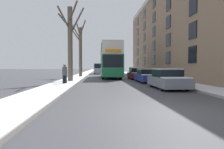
{
  "coord_description": "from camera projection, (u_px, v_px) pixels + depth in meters",
  "views": [
    {
      "loc": [
        -1.99,
        -6.4,
        1.47
      ],
      "look_at": [
        -0.45,
        15.97,
        0.65
      ],
      "focal_mm": 32.0,
      "sensor_mm": 36.0,
      "label": 1
    }
  ],
  "objects": [
    {
      "name": "ground_plane",
      "position": [
        159.0,
        112.0,
        6.57
      ],
      "size": [
        320.0,
        320.0,
        0.0
      ],
      "primitive_type": "plane",
      "color": "#424247"
    },
    {
      "name": "sidewalk_left",
      "position": [
        88.0,
        72.0,
        59.07
      ],
      "size": [
        2.23,
        130.0,
        0.16
      ],
      "color": "gray",
      "rests_on": "ground"
    },
    {
      "name": "sidewalk_right",
      "position": [
        121.0,
        72.0,
        59.74
      ],
      "size": [
        2.23,
        130.0,
        0.16
      ],
      "color": "gray",
      "rests_on": "ground"
    },
    {
      "name": "terrace_facade_right",
      "position": [
        194.0,
        30.0,
        26.02
      ],
      "size": [
        9.1,
        40.62,
        12.7
      ],
      "color": "#8C7056",
      "rests_on": "ground"
    },
    {
      "name": "bare_tree_left_0",
      "position": [
        70.0,
        41.0,
        19.08
      ],
      "size": [
        2.39,
        3.13,
        7.49
      ],
      "color": "brown",
      "rests_on": "ground"
    },
    {
      "name": "bare_tree_left_1",
      "position": [
        80.0,
        49.0,
        28.65
      ],
      "size": [
        2.78,
        3.15,
        8.09
      ],
      "color": "brown",
      "rests_on": "ground"
    },
    {
      "name": "double_decker_bus",
      "position": [
        110.0,
        59.0,
        27.73
      ],
      "size": [
        2.57,
        10.78,
        4.55
      ],
      "color": "#1E7A47",
      "rests_on": "ground"
    },
    {
      "name": "parked_car_0",
      "position": [
        168.0,
        79.0,
        13.63
      ],
      "size": [
        1.8,
        4.15,
        1.38
      ],
      "color": "slate",
      "rests_on": "ground"
    },
    {
      "name": "parked_car_1",
      "position": [
        147.0,
        76.0,
        19.55
      ],
      "size": [
        1.76,
        4.45,
        1.33
      ],
      "color": "navy",
      "rests_on": "ground"
    },
    {
      "name": "parked_car_2",
      "position": [
        137.0,
        74.0,
        24.66
      ],
      "size": [
        1.78,
        4.08,
        1.45
      ],
      "color": "maroon",
      "rests_on": "ground"
    },
    {
      "name": "oncoming_van",
      "position": [
        99.0,
        68.0,
        44.17
      ],
      "size": [
        2.02,
        5.6,
        2.29
      ],
      "color": "#9EA3AD",
      "rests_on": "ground"
    },
    {
      "name": "pedestrian_left_sidewalk",
      "position": [
        65.0,
        74.0,
        16.21
      ],
      "size": [
        0.38,
        0.38,
        1.73
      ],
      "rotation": [
        0.0,
        0.0,
        6.14
      ],
      "color": "black",
      "rests_on": "ground"
    }
  ]
}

